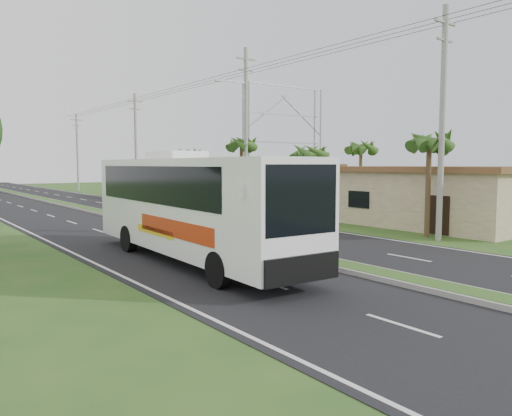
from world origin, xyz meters
TOP-DOWN VIEW (x-y plane):
  - ground at (0.00, 0.00)m, footprint 180.00×180.00m
  - road_asphalt at (0.00, 20.00)m, footprint 14.00×160.00m
  - median_strip at (0.00, 20.00)m, footprint 1.20×160.00m
  - lane_edge_left at (-6.70, 20.00)m, footprint 0.12×160.00m
  - lane_edge_right at (6.70, 20.00)m, footprint 0.12×160.00m
  - shop_near at (14.00, 6.00)m, footprint 8.60×12.60m
  - shop_mid at (14.00, 22.00)m, footprint 7.60×10.60m
  - shop_far at (14.00, 36.00)m, footprint 8.60×11.60m
  - palm_verge_a at (9.00, 3.00)m, footprint 2.40×2.40m
  - palm_verge_b at (9.40, 12.00)m, footprint 2.40×2.40m
  - palm_verge_c at (8.80, 19.00)m, footprint 2.40×2.40m
  - palm_verge_d at (9.30, 28.00)m, footprint 2.40×2.40m
  - palm_behind_shop at (17.50, 15.00)m, footprint 2.40×2.40m
  - utility_pole_a at (8.50, 2.00)m, footprint 1.60×0.28m
  - utility_pole_b at (8.47, 18.00)m, footprint 3.20×0.28m
  - utility_pole_c at (8.50, 38.00)m, footprint 1.60×0.28m
  - utility_pole_d at (8.50, 58.00)m, footprint 1.60×0.28m
  - billboard_lattice at (22.00, 30.00)m, footprint 10.18×1.18m
  - coach_bus_main at (-3.63, 4.44)m, footprint 3.14×12.91m
  - motorcyclist at (-0.98, 9.31)m, footprint 1.66×1.08m

SIDE VIEW (x-z plane):
  - ground at x=0.00m, z-range 0.00..0.00m
  - lane_edge_left at x=-6.70m, z-range 0.00..0.00m
  - lane_edge_right at x=6.70m, z-range 0.00..0.00m
  - road_asphalt at x=0.00m, z-range 0.00..0.02m
  - median_strip at x=0.00m, z-range 0.01..0.20m
  - motorcyclist at x=-0.98m, z-range -0.29..2.04m
  - shop_near at x=14.00m, z-range 0.02..3.54m
  - shop_mid at x=14.00m, z-range 0.02..3.69m
  - shop_far at x=14.00m, z-range 0.02..3.84m
  - coach_bus_main at x=-3.63m, z-range 0.21..4.35m
  - palm_verge_b at x=9.40m, z-range 1.83..6.88m
  - palm_verge_d at x=9.30m, z-range 1.92..7.17m
  - palm_verge_a at x=9.00m, z-range 2.02..7.47m
  - palm_behind_shop at x=17.50m, z-range 2.11..7.76m
  - palm_verge_c at x=8.80m, z-range 2.20..8.05m
  - utility_pole_d at x=8.50m, z-range 0.17..10.67m
  - utility_pole_a at x=8.50m, z-range 0.17..11.17m
  - utility_pole_c at x=8.50m, z-range 0.17..11.17m
  - utility_pole_b at x=8.47m, z-range 0.26..12.26m
  - billboard_lattice at x=22.00m, z-range 0.79..12.86m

